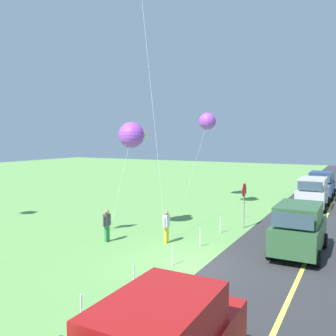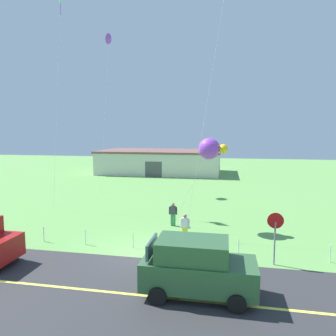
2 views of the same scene
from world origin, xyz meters
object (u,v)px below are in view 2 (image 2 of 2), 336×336
at_px(car_suv_foreground, 197,267).
at_px(kite_red_low, 210,149).
at_px(stop_sign, 275,228).
at_px(kite_green_far, 60,1).
at_px(person_adult_near, 173,213).
at_px(warehouse_distant, 161,161).
at_px(person_adult_companion, 185,226).
at_px(kite_yellow_high, 109,40).

bearing_deg(car_suv_foreground, kite_red_low, 90.02).
relative_size(stop_sign, kite_green_far, 0.14).
distance_m(person_adult_near, warehouse_distant, 27.41).
relative_size(person_adult_companion, kite_red_low, 0.27).
height_order(stop_sign, kite_red_low, kite_red_low).
height_order(stop_sign, person_adult_near, stop_sign).
xyz_separation_m(kite_red_low, kite_yellow_high, (-11.44, 12.16, 10.77)).
bearing_deg(kite_green_far, stop_sign, -30.99).
distance_m(stop_sign, kite_red_low, 7.15).
relative_size(person_adult_near, kite_green_far, 0.09).
height_order(person_adult_companion, kite_red_low, kite_red_low).
distance_m(car_suv_foreground, kite_green_far, 24.08).
bearing_deg(warehouse_distant, car_suv_foreground, -75.80).
relative_size(stop_sign, person_adult_near, 1.60).
bearing_deg(kite_green_far, kite_red_low, -19.04).
xyz_separation_m(person_adult_companion, kite_yellow_high, (-10.19, 14.93, 15.17)).
xyz_separation_m(stop_sign, kite_green_far, (-15.98, 9.60, 15.19)).
distance_m(person_adult_companion, kite_red_low, 5.35).
height_order(stop_sign, kite_green_far, kite_green_far).
bearing_deg(person_adult_near, warehouse_distant, -6.93).
xyz_separation_m(person_adult_near, kite_green_far, (-10.18, 4.43, 16.12)).
distance_m(person_adult_near, kite_red_low, 5.02).
distance_m(person_adult_companion, kite_yellow_high, 23.60).
height_order(person_adult_companion, kite_yellow_high, kite_yellow_high).
xyz_separation_m(stop_sign, person_adult_companion, (-4.64, 2.48, -0.94)).
relative_size(car_suv_foreground, person_adult_companion, 2.75).
bearing_deg(stop_sign, person_adult_companion, 151.93).
bearing_deg(person_adult_companion, kite_yellow_high, -41.39).
distance_m(kite_green_far, warehouse_distant, 27.17).
bearing_deg(car_suv_foreground, stop_sign, 45.53).
bearing_deg(warehouse_distant, person_adult_companion, -75.35).
xyz_separation_m(car_suv_foreground, kite_red_low, (-0.00, 8.71, 4.11)).
bearing_deg(warehouse_distant, kite_green_far, -99.41).
relative_size(car_suv_foreground, stop_sign, 1.72).
distance_m(person_adult_near, person_adult_companion, 2.94).
bearing_deg(warehouse_distant, stop_sign, -68.83).
distance_m(stop_sign, warehouse_distant, 34.09).
bearing_deg(warehouse_distant, person_adult_near, -76.28).
bearing_deg(stop_sign, kite_green_far, 149.01).
xyz_separation_m(stop_sign, kite_red_low, (-3.39, 5.25, 3.46)).
bearing_deg(kite_green_far, warehouse_distant, 80.59).
height_order(kite_yellow_high, kite_green_far, kite_green_far).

